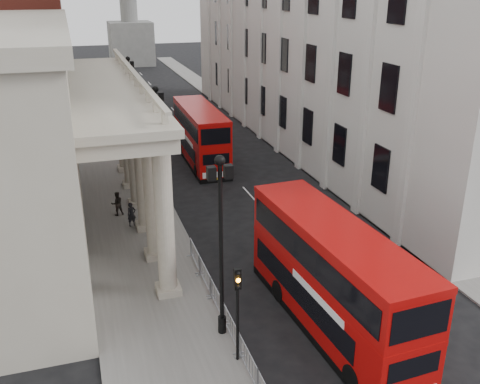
% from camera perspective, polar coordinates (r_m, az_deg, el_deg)
% --- Properties ---
extents(sidewalk_west, '(6.00, 140.00, 0.12)m').
position_cam_1_polar(sidewalk_west, '(47.80, -13.20, 2.90)').
color(sidewalk_west, slate).
rests_on(sidewalk_west, ground).
extents(sidewalk_east, '(3.00, 140.00, 0.12)m').
position_cam_1_polar(sidewalk_east, '(51.50, 5.40, 4.70)').
color(sidewalk_east, slate).
rests_on(sidewalk_east, ground).
extents(kerb, '(0.20, 140.00, 0.14)m').
position_cam_1_polar(kerb, '(48.06, -9.71, 3.28)').
color(kerb, slate).
rests_on(kerb, ground).
extents(brick_building, '(9.00, 32.00, 22.00)m').
position_cam_1_polar(brick_building, '(63.68, -22.60, 16.45)').
color(brick_building, maroon).
rests_on(brick_building, ground).
extents(west_building_far, '(9.00, 30.00, 20.00)m').
position_cam_1_polar(west_building_far, '(95.63, -21.23, 17.16)').
color(west_building_far, '#A39A88').
rests_on(west_building_far, ground).
extents(east_building, '(8.00, 55.00, 25.00)m').
position_cam_1_polar(east_building, '(52.25, 7.68, 18.73)').
color(east_building, beige).
rests_on(east_building, ground).
extents(lamp_post_south, '(1.05, 0.44, 8.32)m').
position_cam_1_polar(lamp_post_south, '(22.38, -2.06, -4.70)').
color(lamp_post_south, black).
rests_on(lamp_post_south, sidewalk_west).
extents(lamp_post_mid, '(1.05, 0.44, 8.32)m').
position_cam_1_polar(lamp_post_mid, '(37.12, -8.74, 5.76)').
color(lamp_post_mid, black).
rests_on(lamp_post_mid, sidewalk_west).
extents(lamp_post_north, '(1.05, 0.44, 8.32)m').
position_cam_1_polar(lamp_post_north, '(52.60, -11.61, 10.16)').
color(lamp_post_north, black).
rests_on(lamp_post_north, sidewalk_west).
extents(traffic_light, '(0.28, 0.33, 4.30)m').
position_cam_1_polar(traffic_light, '(21.59, -0.27, -11.23)').
color(traffic_light, black).
rests_on(traffic_light, sidewalk_west).
extents(crowd_barriers, '(0.50, 18.75, 1.10)m').
position_cam_1_polar(crowd_barriers, '(23.22, -0.08, -15.93)').
color(crowd_barriers, gray).
rests_on(crowd_barriers, sidewalk_west).
extents(bus_near, '(3.50, 11.77, 5.02)m').
position_cam_1_polar(bus_near, '(24.39, 9.82, -8.77)').
color(bus_near, '#AE0908').
rests_on(bus_near, ground).
extents(bus_far, '(2.93, 11.26, 4.84)m').
position_cam_1_polar(bus_far, '(46.79, -4.24, 6.17)').
color(bus_far, '#C20A08').
rests_on(bus_far, ground).
extents(pedestrian_a, '(0.65, 0.51, 1.58)m').
position_cam_1_polar(pedestrian_a, '(35.00, -11.49, -2.36)').
color(pedestrian_a, black).
rests_on(pedestrian_a, sidewalk_west).
extents(pedestrian_b, '(0.90, 0.75, 1.65)m').
position_cam_1_polar(pedestrian_b, '(36.83, -12.98, -1.21)').
color(pedestrian_b, '#282420').
rests_on(pedestrian_b, sidewalk_west).
extents(pedestrian_c, '(0.93, 0.81, 1.60)m').
position_cam_1_polar(pedestrian_c, '(35.79, -9.34, -1.64)').
color(pedestrian_c, black).
rests_on(pedestrian_c, sidewalk_west).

